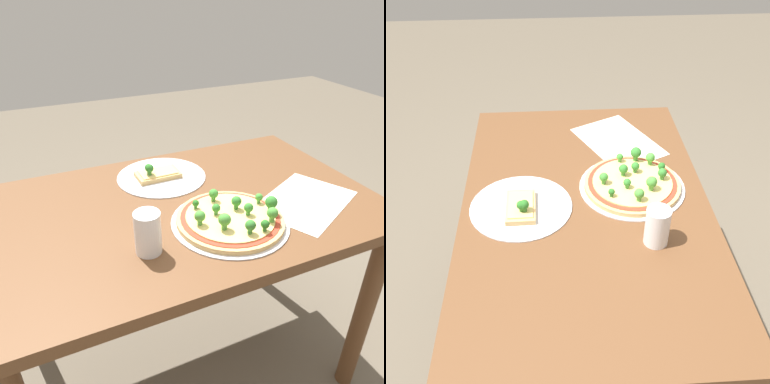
{
  "view_description": "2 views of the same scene",
  "coord_description": "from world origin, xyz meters",
  "views": [
    {
      "loc": [
        0.38,
        0.9,
        1.35
      ],
      "look_at": [
        -0.04,
        -0.02,
        0.77
      ],
      "focal_mm": 35.0,
      "sensor_mm": 36.0,
      "label": 1
    },
    {
      "loc": [
        1.11,
        -0.1,
        1.68
      ],
      "look_at": [
        -0.04,
        -0.02,
        0.77
      ],
      "focal_mm": 45.0,
      "sensor_mm": 36.0,
      "label": 2
    }
  ],
  "objects": [
    {
      "name": "paper_menu",
      "position": [
        -0.35,
        0.14,
        0.76
      ],
      "size": [
        0.38,
        0.34,
        0.0
      ],
      "primitive_type": "cube",
      "rotation": [
        0.0,
        0.0,
        0.46
      ],
      "color": "silver",
      "rests_on": "dining_table"
    },
    {
      "name": "pizza_tray_slice",
      "position": [
        0.01,
        -0.19,
        0.76
      ],
      "size": [
        0.31,
        0.31,
        0.06
      ],
      "color": "silver",
      "rests_on": "dining_table"
    },
    {
      "name": "drinking_cup",
      "position": [
        0.17,
        0.18,
        0.81
      ],
      "size": [
        0.07,
        0.07,
        0.11
      ],
      "primitive_type": "cylinder",
      "color": "white",
      "rests_on": "dining_table"
    },
    {
      "name": "dining_table",
      "position": [
        0.0,
        0.0,
        0.64
      ],
      "size": [
        1.18,
        0.75,
        0.75
      ],
      "color": "brown",
      "rests_on": "ground_plane"
    },
    {
      "name": "pizza_tray_whole",
      "position": [
        -0.08,
        0.15,
        0.77
      ],
      "size": [
        0.33,
        0.33,
        0.07
      ],
      "color": "silver",
      "rests_on": "dining_table"
    },
    {
      "name": "ground_plane",
      "position": [
        0.0,
        0.0,
        0.0
      ],
      "size": [
        8.0,
        8.0,
        0.0
      ],
      "primitive_type": "plane",
      "color": "brown"
    }
  ]
}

